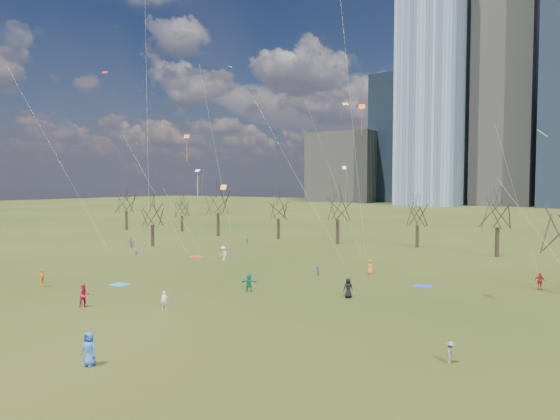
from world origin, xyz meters
The scene contains 21 objects.
ground centered at (0.00, 0.00, 0.00)m, with size 500.00×500.00×0.00m, color black.
downtown_skyline centered at (-2.43, 210.64, 39.01)m, with size 212.50×78.00×118.00m.
bare_tree_row centered at (-0.09, 37.22, 6.12)m, with size 113.04×29.80×9.50m.
blanket_teal centered at (-10.57, -0.35, 0.01)m, with size 1.60×1.50×0.03m, color teal.
blanket_navy centered at (14.42, 14.85, 0.01)m, with size 1.60×1.50×0.03m, color #2335A5.
blanket_crimson centered at (-16.82, 17.39, 0.01)m, with size 1.60×1.50×0.03m, color red.
person_0 centered at (5.46, -15.49, 0.92)m, with size 0.90×0.59×1.85m, color #275FAD.
person_1 centered at (0.16, -4.86, 0.74)m, with size 0.54×0.35×1.48m, color silver.
person_2 centered at (-5.82, -7.67, 0.94)m, with size 0.91×0.71×1.87m, color #AB182B.
person_3 centered at (21.75, -4.61, 0.61)m, with size 0.79×0.45×1.22m, color #5F5E63.
person_4 centered at (-15.78, -5.04, 0.84)m, with size 0.98×0.41×1.67m, color orange.
person_5 centered at (1.87, 3.90, 0.84)m, with size 1.55×0.49×1.67m, color #186F4D.
person_6 centered at (10.45, 6.57, 0.85)m, with size 0.83×0.54×1.70m, color black.
person_7 centered at (-23.99, 13.40, 0.73)m, with size 0.53×0.35×1.45m, color #9F4F95.
person_8 centered at (3.27, 14.29, 0.48)m, with size 0.46×0.36×0.96m, color #2865AE.
person_9 centered at (-11.73, 16.92, 0.91)m, with size 1.18×0.68×1.82m, color silver.
person_10 centered at (23.91, 19.07, 0.81)m, with size 0.95×0.39×1.62m, color red.
person_11 centered at (-31.34, 18.92, 0.80)m, with size 1.48×0.47×1.59m, color slate.
person_12 centered at (7.72, 17.99, 0.80)m, with size 0.79×0.51×1.61m, color orange.
person_13 centered at (-19.51, 32.57, 0.76)m, with size 0.56×0.36×1.52m, color #1B7B5E.
kites_airborne centered at (3.33, 15.44, 14.10)m, with size 75.07×43.67×34.21m.
Camera 1 is at (28.39, -32.11, 9.86)m, focal length 32.00 mm.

